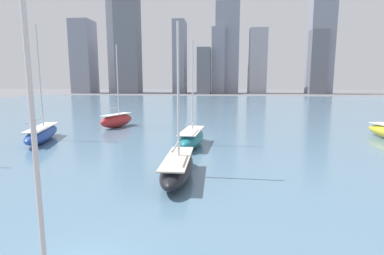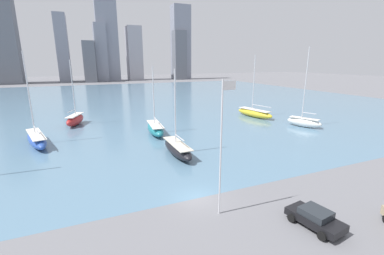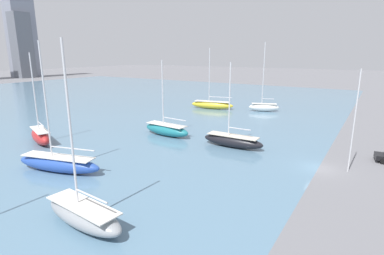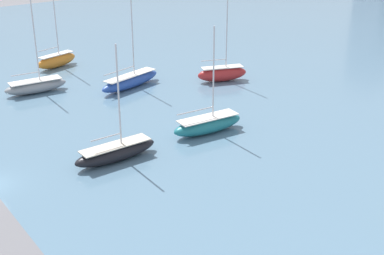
{
  "view_description": "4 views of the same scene",
  "coord_description": "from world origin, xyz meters",
  "px_view_note": "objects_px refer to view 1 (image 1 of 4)",
  "views": [
    {
      "loc": [
        5.51,
        -10.27,
        7.66
      ],
      "look_at": [
        2.79,
        18.9,
        3.04
      ],
      "focal_mm": 28.0,
      "sensor_mm": 36.0,
      "label": 1
    },
    {
      "loc": [
        -9.22,
        -20.51,
        12.9
      ],
      "look_at": [
        5.32,
        13.93,
        3.31
      ],
      "focal_mm": 24.0,
      "sensor_mm": 36.0,
      "label": 2
    },
    {
      "loc": [
        -35.98,
        -4.95,
        13.15
      ],
      "look_at": [
        -6.15,
        13.74,
        4.46
      ],
      "focal_mm": 28.0,
      "sensor_mm": 36.0,
      "label": 3
    },
    {
      "loc": [
        46.29,
        -10.73,
        24.52
      ],
      "look_at": [
        7.28,
        18.05,
        3.85
      ],
      "focal_mm": 50.0,
      "sensor_mm": 36.0,
      "label": 4
    }
  ],
  "objects_px": {
    "sailboat_blue": "(42,133)",
    "flag_pole": "(36,134)",
    "sailboat_teal": "(192,138)",
    "sailboat_black": "(178,167)",
    "sailboat_red": "(117,120)"
  },
  "relations": [
    {
      "from": "flag_pole",
      "to": "sailboat_red",
      "type": "bearing_deg",
      "value": 106.78
    },
    {
      "from": "sailboat_red",
      "to": "sailboat_blue",
      "type": "height_order",
      "value": "sailboat_blue"
    },
    {
      "from": "flag_pole",
      "to": "sailboat_red",
      "type": "distance_m",
      "value": 42.49
    },
    {
      "from": "sailboat_red",
      "to": "sailboat_black",
      "type": "xyz_separation_m",
      "value": [
        13.7,
        -25.22,
        -0.23
      ]
    },
    {
      "from": "sailboat_blue",
      "to": "flag_pole",
      "type": "bearing_deg",
      "value": -72.99
    },
    {
      "from": "sailboat_black",
      "to": "sailboat_teal",
      "type": "distance_m",
      "value": 11.89
    },
    {
      "from": "sailboat_teal",
      "to": "sailboat_blue",
      "type": "bearing_deg",
      "value": -178.44
    },
    {
      "from": "sailboat_red",
      "to": "sailboat_teal",
      "type": "relative_size",
      "value": 1.09
    },
    {
      "from": "sailboat_blue",
      "to": "sailboat_teal",
      "type": "bearing_deg",
      "value": -18.19
    },
    {
      "from": "flag_pole",
      "to": "sailboat_black",
      "type": "height_order",
      "value": "sailboat_black"
    },
    {
      "from": "sailboat_red",
      "to": "flag_pole",
      "type": "bearing_deg",
      "value": -53.05
    },
    {
      "from": "sailboat_teal",
      "to": "sailboat_blue",
      "type": "distance_m",
      "value": 19.14
    },
    {
      "from": "sailboat_black",
      "to": "sailboat_blue",
      "type": "xyz_separation_m",
      "value": [
        -19.14,
        12.92,
        0.07
      ]
    },
    {
      "from": "sailboat_teal",
      "to": "sailboat_blue",
      "type": "relative_size",
      "value": 0.84
    },
    {
      "from": "flag_pole",
      "to": "sailboat_black",
      "type": "bearing_deg",
      "value": 84.27
    }
  ]
}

